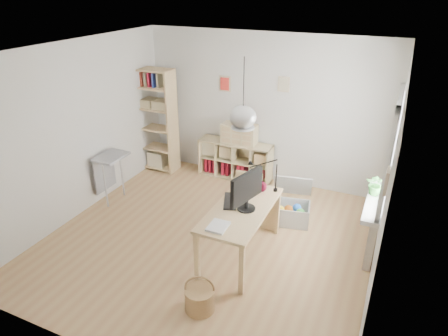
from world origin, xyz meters
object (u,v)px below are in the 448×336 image
at_px(monitor, 247,189).
at_px(drawer_chest, 239,134).
at_px(storage_chest, 291,208).
at_px(cube_shelf, 235,162).
at_px(tall_bookshelf, 155,116).
at_px(desk, 241,214).
at_px(chair, 246,198).

height_order(monitor, drawer_chest, monitor).
distance_m(storage_chest, drawer_chest, 1.81).
bearing_deg(cube_shelf, tall_bookshelf, -169.81).
relative_size(storage_chest, drawer_chest, 1.23).
bearing_deg(tall_bookshelf, drawer_chest, 8.22).
relative_size(tall_bookshelf, monitor, 3.35).
distance_m(tall_bookshelf, storage_chest, 3.20).
relative_size(tall_bookshelf, storage_chest, 2.54).
xyz_separation_m(desk, cube_shelf, (-1.02, 2.23, -0.36)).
bearing_deg(cube_shelf, desk, -65.39).
bearing_deg(monitor, chair, 126.70).
height_order(cube_shelf, storage_chest, cube_shelf).
xyz_separation_m(cube_shelf, tall_bookshelf, (-1.56, -0.28, 0.79)).
bearing_deg(storage_chest, cube_shelf, 131.61).
xyz_separation_m(tall_bookshelf, monitor, (2.66, -1.95, -0.04)).
xyz_separation_m(storage_chest, drawer_chest, (-1.31, 1.03, 0.69)).
height_order(desk, cube_shelf, desk).
bearing_deg(monitor, cube_shelf, 131.76).
relative_size(desk, chair, 1.74).
bearing_deg(drawer_chest, chair, -64.74).
xyz_separation_m(chair, drawer_chest, (-0.72, 1.48, 0.41)).
height_order(cube_shelf, chair, chair).
distance_m(tall_bookshelf, monitor, 3.29).
bearing_deg(chair, storage_chest, 31.77).
bearing_deg(drawer_chest, monitor, -66.29).
height_order(storage_chest, drawer_chest, drawer_chest).
height_order(chair, storage_chest, chair).
distance_m(tall_bookshelf, chair, 2.76).
bearing_deg(drawer_chest, cube_shelf, 156.40).
relative_size(cube_shelf, chair, 1.63).
bearing_deg(desk, drawer_chest, 112.89).
bearing_deg(monitor, storage_chest, 90.35).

